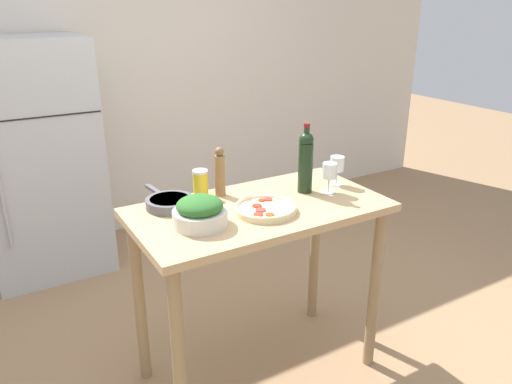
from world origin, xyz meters
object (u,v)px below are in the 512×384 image
(wine_glass_far, at_px, (337,165))
(wine_bottle, at_px, (306,161))
(refrigerator, at_px, (38,160))
(wine_glass_near, at_px, (329,172))
(pepper_mill, at_px, (220,172))
(salad_bowl, at_px, (200,212))
(cast_iron_skillet, at_px, (170,202))
(homemade_pizza, at_px, (265,209))
(salt_canister, at_px, (201,184))

(wine_glass_far, bearing_deg, wine_bottle, 179.72)
(refrigerator, distance_m, wine_glass_near, 2.09)
(wine_glass_far, relative_size, pepper_mill, 0.62)
(wine_glass_near, relative_size, salad_bowl, 0.65)
(wine_glass_near, relative_size, cast_iron_skillet, 0.43)
(pepper_mill, relative_size, cast_iron_skillet, 0.69)
(refrigerator, xyz_separation_m, wine_bottle, (1.02, -1.68, 0.29))
(homemade_pizza, height_order, cast_iron_skillet, cast_iron_skillet)
(wine_bottle, height_order, homemade_pizza, wine_bottle)
(homemade_pizza, bearing_deg, pepper_mill, 105.54)
(refrigerator, bearing_deg, salt_canister, -69.85)
(wine_bottle, relative_size, wine_glass_far, 2.28)
(pepper_mill, bearing_deg, cast_iron_skillet, -176.26)
(homemade_pizza, bearing_deg, salad_bowl, 176.59)
(refrigerator, distance_m, pepper_mill, 1.66)
(wine_glass_far, xyz_separation_m, homemade_pizza, (-0.50, -0.12, -0.09))
(wine_glass_near, xyz_separation_m, wine_glass_far, (0.10, 0.07, 0.00))
(salt_canister, bearing_deg, wine_glass_near, -24.76)
(salt_canister, bearing_deg, homemade_pizza, -61.46)
(refrigerator, distance_m, wine_bottle, 1.99)
(pepper_mill, xyz_separation_m, salt_canister, (-0.09, 0.03, -0.05))
(salad_bowl, height_order, homemade_pizza, salad_bowl)
(refrigerator, relative_size, salt_canister, 11.87)
(wine_glass_far, height_order, pepper_mill, pepper_mill)
(wine_glass_far, bearing_deg, salt_canister, 163.66)
(salad_bowl, bearing_deg, homemade_pizza, -3.41)
(wine_glass_near, height_order, wine_glass_far, same)
(wine_glass_near, distance_m, homemade_pizza, 0.41)
(wine_bottle, height_order, wine_glass_far, wine_bottle)
(refrigerator, relative_size, wine_bottle, 4.67)
(refrigerator, bearing_deg, homemade_pizza, -68.30)
(cast_iron_skillet, bearing_deg, pepper_mill, 3.74)
(pepper_mill, bearing_deg, homemade_pizza, -74.46)
(cast_iron_skillet, bearing_deg, salad_bowl, -80.96)
(wine_glass_far, distance_m, cast_iron_skillet, 0.87)
(wine_bottle, bearing_deg, cast_iron_skillet, 166.93)
(refrigerator, distance_m, salt_canister, 1.60)
(wine_glass_near, height_order, homemade_pizza, wine_glass_near)
(wine_bottle, relative_size, cast_iron_skillet, 0.98)
(refrigerator, relative_size, homemade_pizza, 5.73)
(wine_bottle, height_order, cast_iron_skillet, wine_bottle)
(pepper_mill, distance_m, homemade_pizza, 0.32)
(wine_bottle, bearing_deg, wine_glass_near, -34.83)
(refrigerator, height_order, salt_canister, refrigerator)
(wine_bottle, distance_m, salad_bowl, 0.63)
(pepper_mill, relative_size, salad_bowl, 1.04)
(salad_bowl, bearing_deg, pepper_mill, 49.62)
(refrigerator, xyz_separation_m, pepper_mill, (0.64, -1.51, 0.24))
(refrigerator, height_order, homemade_pizza, refrigerator)
(refrigerator, relative_size, cast_iron_skillet, 4.59)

